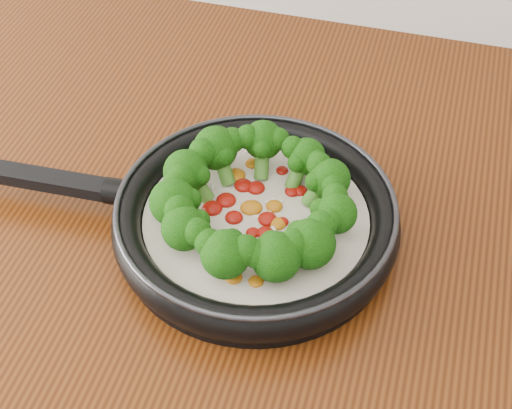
# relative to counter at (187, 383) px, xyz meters

# --- Properties ---
(counter) EXTENTS (1.60, 0.80, 0.90)m
(counter) POSITION_rel_counter_xyz_m (0.00, 0.00, 0.00)
(counter) COLOR #361506
(counter) RESTS_ON ground
(skillet) EXTENTS (0.49, 0.32, 0.09)m
(skillet) POSITION_rel_counter_xyz_m (0.13, -0.06, 0.48)
(skillet) COLOR black
(skillet) RESTS_ON counter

